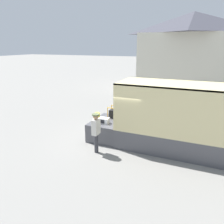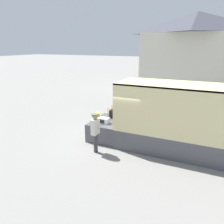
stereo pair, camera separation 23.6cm
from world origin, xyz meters
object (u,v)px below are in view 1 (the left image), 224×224
object	(u,v)px
box_truck	(208,134)
microwave	(104,121)
orange_bucket	(97,116)
worker_person	(96,129)
portable_generator	(115,114)

from	to	relation	value
box_truck	microwave	bearing A→B (deg)	-174.53
orange_bucket	worker_person	size ratio (longest dim) A/B	0.20
portable_generator	orange_bucket	xyz separation A→B (m)	(-0.74, -0.63, -0.05)
box_truck	worker_person	size ratio (longest dim) A/B	3.79
orange_bucket	worker_person	distance (m)	1.88
microwave	orange_bucket	xyz separation A→B (m)	(-0.56, 0.38, 0.04)
microwave	portable_generator	bearing A→B (deg)	79.70
box_truck	microwave	distance (m)	4.83
box_truck	microwave	world-z (taller)	box_truck
microwave	worker_person	bearing A→B (deg)	-79.35
box_truck	microwave	xyz separation A→B (m)	(-4.81, -0.46, 0.09)
portable_generator	orange_bucket	distance (m)	0.97
box_truck	worker_person	bearing A→B (deg)	-158.72
portable_generator	worker_person	world-z (taller)	worker_person
microwave	orange_bucket	bearing A→B (deg)	145.45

